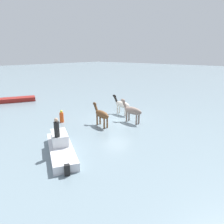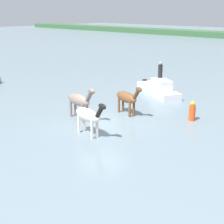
% 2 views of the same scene
% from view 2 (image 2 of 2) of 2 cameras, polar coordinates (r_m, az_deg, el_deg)
% --- Properties ---
extents(ground_plane, '(197.33, 197.33, 0.00)m').
position_cam_2_polar(ground_plane, '(18.87, -1.45, -1.81)').
color(ground_plane, gray).
extents(horse_pinto_flank, '(2.43, 1.01, 1.88)m').
position_cam_2_polar(horse_pinto_flank, '(20.07, 2.57, 2.43)').
color(horse_pinto_flank, brown).
rests_on(horse_pinto_flank, ground_plane).
extents(horse_dark_mare, '(2.58, 0.84, 1.99)m').
position_cam_2_polar(horse_dark_mare, '(19.31, -5.49, 1.96)').
color(horse_dark_mare, gray).
rests_on(horse_dark_mare, ground_plane).
extents(horse_mid_herd, '(2.44, 0.81, 1.88)m').
position_cam_2_polar(horse_mid_herd, '(16.74, -3.96, -0.58)').
color(horse_mid_herd, silver).
rests_on(horse_mid_herd, ground_plane).
extents(boat_launch_far, '(4.97, 3.63, 1.35)m').
position_cam_2_polar(boat_launch_far, '(25.35, 7.81, 3.70)').
color(boat_launch_far, silver).
rests_on(boat_launch_far, ground_plane).
extents(person_spotter_bow, '(0.32, 0.32, 1.19)m').
position_cam_2_polar(person_spotter_bow, '(25.31, 8.12, 6.97)').
color(person_spotter_bow, black).
rests_on(person_spotter_bow, boat_launch_far).
extents(buoy_channel_marker, '(0.36, 0.36, 1.14)m').
position_cam_2_polar(buoy_channel_marker, '(19.61, 13.32, 0.02)').
color(buoy_channel_marker, '#E54C19').
rests_on(buoy_channel_marker, ground_plane).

